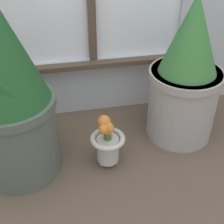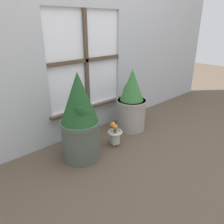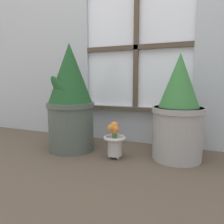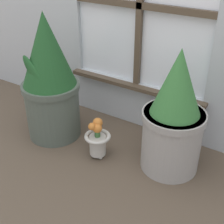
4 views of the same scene
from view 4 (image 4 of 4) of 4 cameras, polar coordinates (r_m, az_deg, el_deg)
The scene contains 4 objects.
ground_plane at distance 1.75m, azimuth -4.43°, elevation -9.92°, with size 10.00×10.00×0.00m, color brown.
potted_plant_left at distance 1.85m, azimuth -11.33°, elevation 5.81°, with size 0.34×0.34×0.76m.
potted_plant_right at distance 1.60m, azimuth 11.24°, elevation -1.15°, with size 0.33×0.33×0.67m.
flower_vase at distance 1.75m, azimuth -2.68°, elevation -4.90°, with size 0.15×0.15×0.24m.
Camera 4 is at (0.82, -1.04, 1.13)m, focal length 50.00 mm.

